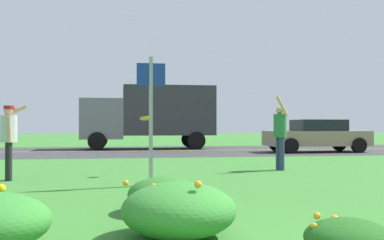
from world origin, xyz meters
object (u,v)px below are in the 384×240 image
person_catcher_green_shirt (280,132)px  frisbee_orange (145,118)px  sign_post_near_path (151,107)px  box_truck_gray (151,114)px  car_tan_center_left (317,136)px  person_thrower_red_cap_gray_shirt (9,135)px

person_catcher_green_shirt → frisbee_orange: size_ratio=7.83×
sign_post_near_path → frisbee_orange: bearing=90.3°
person_catcher_green_shirt → box_truck_gray: size_ratio=0.29×
person_catcher_green_shirt → car_tan_center_left: person_catcher_green_shirt is taller
sign_post_near_path → box_truck_gray: bearing=86.1°
sign_post_near_path → frisbee_orange: sign_post_near_path is taller
sign_post_near_path → car_tan_center_left: size_ratio=0.56×
sign_post_near_path → box_truck_gray: 14.37m
person_thrower_red_cap_gray_shirt → car_tan_center_left: 14.21m
person_catcher_green_shirt → frisbee_orange: bearing=-169.5°
car_tan_center_left → person_catcher_green_shirt: bearing=-120.6°
car_tan_center_left → box_truck_gray: 8.32m
car_tan_center_left → box_truck_gray: box_truck_gray is taller
sign_post_near_path → person_thrower_red_cap_gray_shirt: sign_post_near_path is taller
person_catcher_green_shirt → car_tan_center_left: size_ratio=0.44×
frisbee_orange → box_truck_gray: bearing=85.5°
person_thrower_red_cap_gray_shirt → box_truck_gray: bearing=73.2°
sign_post_near_path → person_thrower_red_cap_gray_shirt: 3.28m
car_tan_center_left → box_truck_gray: (-7.15, 4.11, 1.06)m
sign_post_near_path → person_thrower_red_cap_gray_shirt: (-2.96, 1.32, -0.55)m
person_thrower_red_cap_gray_shirt → car_tan_center_left: size_ratio=0.37×
car_tan_center_left → box_truck_gray: size_ratio=0.67×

